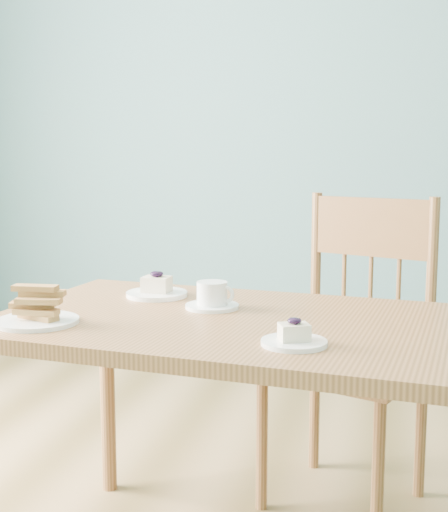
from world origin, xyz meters
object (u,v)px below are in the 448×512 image
object	(u,v)px
dining_chair	(351,348)
biscotti_plate	(37,311)
cheesecake_plate_near	(294,338)
cheesecake_plate_far	(157,290)
coffee_cup	(213,297)
dining_table	(252,347)

from	to	relation	value
dining_chair	biscotti_plate	world-z (taller)	dining_chair
cheesecake_plate_near	cheesecake_plate_far	xyz separation A→B (m)	(-0.46, 0.43, 0.00)
dining_chair	coffee_cup	xyz separation A→B (m)	(-0.35, -0.41, 0.23)
dining_table	cheesecake_plate_far	world-z (taller)	cheesecake_plate_far
dining_chair	cheesecake_plate_near	world-z (taller)	dining_chair
dining_table	cheesecake_plate_near	distance (m)	0.26
dining_chair	coffee_cup	bearing A→B (deg)	-109.73
dining_chair	cheesecake_plate_near	size ratio (longest dim) A/B	6.73
dining_chair	cheesecake_plate_far	size ratio (longest dim) A/B	5.49
coffee_cup	biscotti_plate	xyz separation A→B (m)	(-0.38, -0.26, -0.00)
cheesecake_plate_far	coffee_cup	bearing A→B (deg)	-30.74
dining_chair	cheesecake_plate_near	bearing A→B (deg)	-76.00
dining_table	biscotti_plate	distance (m)	0.54
dining_table	dining_chair	size ratio (longest dim) A/B	1.41
cheesecake_plate_far	coffee_cup	world-z (taller)	cheesecake_plate_far
dining_table	cheesecake_plate_far	xyz separation A→B (m)	(-0.33, 0.22, 0.09)
coffee_cup	biscotti_plate	world-z (taller)	biscotti_plate
coffee_cup	cheesecake_plate_near	bearing A→B (deg)	-39.55
coffee_cup	biscotti_plate	distance (m)	0.46
dining_chair	coffee_cup	size ratio (longest dim) A/B	6.77
cheesecake_plate_near	biscotti_plate	distance (m)	0.64
dining_table	coffee_cup	distance (m)	0.19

